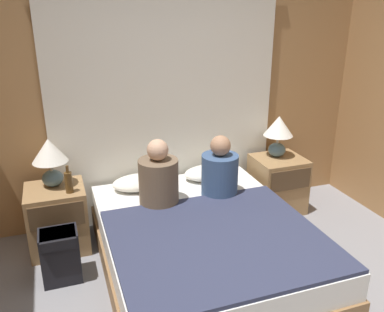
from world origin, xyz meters
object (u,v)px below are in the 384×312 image
Objects in this scene: pillow_left at (139,182)px; pillow_right at (209,173)px; person_left_in_bed at (159,179)px; nightstand_right at (277,184)px; bed at (204,246)px; lamp_right at (278,131)px; beer_bottle_on_left_stand at (69,182)px; lamp_left at (50,156)px; nightstand_left at (58,218)px; person_right_in_bed at (220,171)px; backpack_on_floor at (60,253)px.

pillow_left is 0.69m from pillow_right.
nightstand_right is at bearing 12.80° from person_left_in_bed.
pillow_right is at bearing 66.08° from bed.
lamp_right is 2.07m from beer_bottle_on_left_stand.
lamp_right is 1.48m from pillow_left.
lamp_left is 1.00× the size of lamp_right.
nightstand_left is 0.78m from pillow_left.
bed is 3.38× the size of person_left_in_bed.
beer_bottle_on_left_stand is at bearing -43.70° from nightstand_left.
person_right_in_bed reaches higher than backpack_on_floor.
pillow_left is 0.41m from person_left_in_bed.
backpack_on_floor is at bearing -172.92° from person_right_in_bed.
person_left_in_bed is 1.05× the size of person_right_in_bed.
pillow_left is (0.75, -0.01, -0.35)m from lamp_left.
nightstand_left is 1.16× the size of pillow_left.
person_left_in_bed reaches higher than lamp_left.
person_right_in_bed is (-0.04, -0.36, 0.16)m from pillow_right.
person_right_in_bed reaches higher than nightstand_left.
nightstand_left is 1.47m from person_right_in_bed.
person_right_in_bed is at bearing -8.35° from beer_bottle_on_left_stand.
nightstand_right is 1.43m from person_left_in_bed.
lamp_left is 0.85× the size of pillow_left.
nightstand_right is 2.25m from lamp_left.
lamp_left is 0.77× the size of person_right_in_bed.
backpack_on_floor is (-0.13, -0.36, -0.43)m from beer_bottle_on_left_stand.
pillow_left and pillow_right have the same top height.
bed is at bearing -146.38° from nightstand_right.
bed is at bearing -12.67° from backpack_on_floor.
bed is at bearing -66.08° from pillow_left.
lamp_left reaches higher than nightstand_right.
nightstand_right is 1.45m from pillow_left.
bed is 1.49m from lamp_left.
beer_bottle_on_left_stand is at bearing -176.70° from nightstand_right.
nightstand_right is at bearing -1.66° from lamp_left.
nightstand_left is at bearing -178.34° from lamp_right.
nightstand_left is 1.00× the size of nightstand_right.
nightstand_right is at bearing -2.14° from pillow_left.
beer_bottle_on_left_stand is (0.12, -0.12, 0.38)m from nightstand_left.
lamp_right reaches higher than bed.
pillow_left is 0.90× the size of person_right_in_bed.
bed is 3.93× the size of pillow_right.
lamp_right is at bearing 15.33° from person_left_in_bed.
nightstand_left is at bearing -175.89° from pillow_left.
bed is at bearing -144.14° from lamp_right.
pillow_right is 1.16× the size of backpack_on_floor.
beer_bottle_on_left_stand reaches higher than nightstand_right.
nightstand_right is at bearing 33.62° from bed.
lamp_left is 0.81m from backpack_on_floor.
backpack_on_floor is (-0.01, -0.48, -0.05)m from nightstand_left.
bed is 3.40× the size of nightstand_left.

